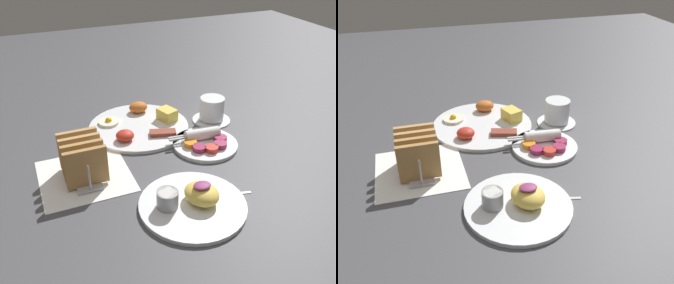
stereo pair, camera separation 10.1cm
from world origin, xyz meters
The scene contains 8 objects.
ground_plane centered at (0.00, 0.00, 0.00)m, with size 3.00×3.00×0.00m, color #47474C.
napkin_flat centered at (-0.14, 0.02, 0.00)m, with size 0.22×0.22×0.00m.
plate_breakfast centered at (0.07, 0.21, 0.01)m, with size 0.30×0.30×0.05m.
plate_condiments centered at (0.20, 0.04, 0.01)m, with size 0.19×0.18×0.04m.
plate_foreground centered at (0.05, -0.18, 0.02)m, with size 0.24×0.24×0.06m.
toast_rack centered at (-0.14, 0.02, 0.05)m, with size 0.10×0.15×0.10m.
coffee_cup centered at (0.29, 0.17, 0.04)m, with size 0.12×0.12×0.08m.
teaspoon centered at (0.12, -0.17, 0.00)m, with size 0.13×0.04×0.01m.
Camera 2 is at (-0.15, -0.79, 0.55)m, focal length 40.00 mm.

